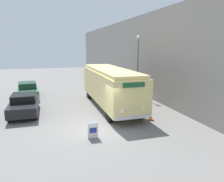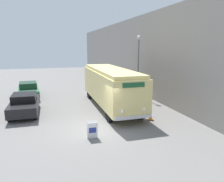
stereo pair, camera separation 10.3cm
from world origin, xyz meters
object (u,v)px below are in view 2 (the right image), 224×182
at_px(parked_car_mid, 28,90).
at_px(traffic_cone, 151,116).
at_px(vintage_bus, 111,85).
at_px(streetlamp, 138,57).
at_px(parked_car_near, 24,104).
at_px(sign_board, 92,130).

distance_m(parked_car_mid, traffic_cone, 12.66).
height_order(vintage_bus, streetlamp, streetlamp).
height_order(parked_car_near, parked_car_mid, parked_car_near).
bearing_deg(parked_car_near, vintage_bus, 1.06).
distance_m(streetlamp, parked_car_near, 10.92).
relative_size(streetlamp, traffic_cone, 10.16).
bearing_deg(parked_car_mid, streetlamp, -20.70).
xyz_separation_m(vintage_bus, traffic_cone, (1.66, -3.96, -1.52)).
bearing_deg(streetlamp, parked_car_mid, 164.43).
relative_size(parked_car_near, parked_car_mid, 0.97).
bearing_deg(sign_board, parked_car_near, 124.47).
bearing_deg(traffic_cone, sign_board, -157.84).
bearing_deg(streetlamp, sign_board, -126.47).
bearing_deg(vintage_bus, parked_car_mid, 140.40).
bearing_deg(parked_car_near, traffic_cone, -24.88).
height_order(parked_car_mid, traffic_cone, parked_car_mid).
height_order(sign_board, parked_car_near, parked_car_near).
xyz_separation_m(vintage_bus, streetlamp, (3.54, 2.69, 2.06)).
bearing_deg(sign_board, traffic_cone, 22.16).
bearing_deg(sign_board, parked_car_mid, 109.61).
xyz_separation_m(parked_car_mid, traffic_cone, (8.35, -9.50, -0.47)).
relative_size(sign_board, parked_car_near, 0.21).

